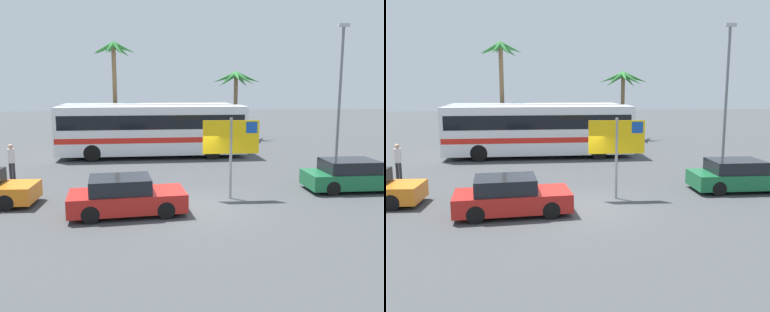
{
  "view_description": "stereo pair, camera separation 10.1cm",
  "coord_description": "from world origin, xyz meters",
  "views": [
    {
      "loc": [
        -1.61,
        -14.52,
        4.43
      ],
      "look_at": [
        0.53,
        3.67,
        1.3
      ],
      "focal_mm": 38.78,
      "sensor_mm": 36.0,
      "label": 1
    },
    {
      "loc": [
        -1.51,
        -14.53,
        4.43
      ],
      "look_at": [
        0.53,
        3.67,
        1.3
      ],
      "focal_mm": 38.78,
      "sensor_mm": 36.0,
      "label": 2
    }
  ],
  "objects": [
    {
      "name": "ground",
      "position": [
        0.0,
        0.0,
        0.0
      ],
      "size": [
        120.0,
        120.0,
        0.0
      ],
      "primitive_type": "plane",
      "color": "#424447"
    },
    {
      "name": "bus_front_coach",
      "position": [
        -1.07,
        11.17,
        1.78
      ],
      "size": [
        11.48,
        2.69,
        3.17
      ],
      "color": "white",
      "rests_on": "ground"
    },
    {
      "name": "bus_rear_coach",
      "position": [
        -1.27,
        14.51,
        1.78
      ],
      "size": [
        11.48,
        2.69,
        3.17
      ],
      "color": "silver",
      "rests_on": "ground"
    },
    {
      "name": "ferry_sign",
      "position": [
        1.8,
        1.15,
        2.33
      ],
      "size": [
        2.2,
        0.14,
        3.2
      ],
      "rotation": [
        0.0,
        0.0,
        -0.04
      ],
      "color": "gray",
      "rests_on": "ground"
    },
    {
      "name": "car_green",
      "position": [
        7.21,
        1.83,
        0.64
      ],
      "size": [
        4.2,
        1.85,
        1.32
      ],
      "rotation": [
        0.0,
        0.0,
        -0.02
      ],
      "color": "#196638",
      "rests_on": "ground"
    },
    {
      "name": "car_red",
      "position": [
        -2.28,
        -0.45,
        0.64
      ],
      "size": [
        4.12,
        2.12,
        1.32
      ],
      "rotation": [
        0.0,
        0.0,
        0.09
      ],
      "color": "red",
      "rests_on": "ground"
    },
    {
      "name": "pedestrian_by_bus",
      "position": [
        -7.81,
        5.47,
        1.02
      ],
      "size": [
        0.32,
        0.32,
        1.73
      ],
      "rotation": [
        0.0,
        0.0,
        1.18
      ],
      "color": "#2D2D33",
      "rests_on": "ground"
    },
    {
      "name": "lamp_post_right_side",
      "position": [
        8.19,
        5.44,
        4.03
      ],
      "size": [
        0.56,
        0.2,
        7.41
      ],
      "color": "slate",
      "rests_on": "ground"
    },
    {
      "name": "palm_tree_seaside",
      "position": [
        -3.7,
        16.95,
        6.2
      ],
      "size": [
        3.27,
        3.26,
        7.6
      ],
      "color": "brown",
      "rests_on": "ground"
    },
    {
      "name": "palm_tree_inland",
      "position": [
        6.06,
        19.56,
        4.6
      ],
      "size": [
        4.02,
        4.18,
        5.57
      ],
      "color": "brown",
      "rests_on": "ground"
    }
  ]
}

